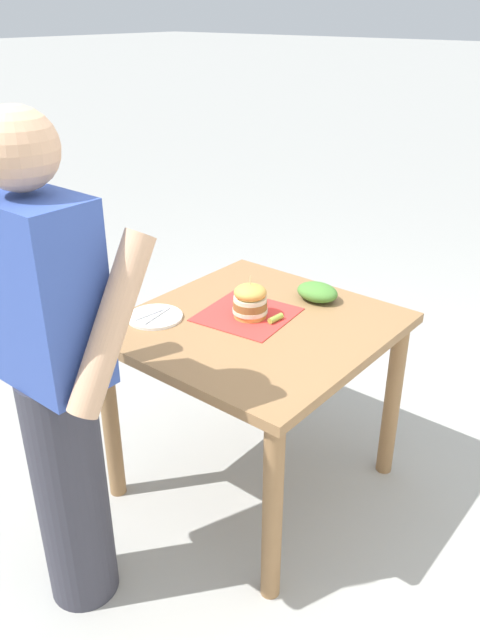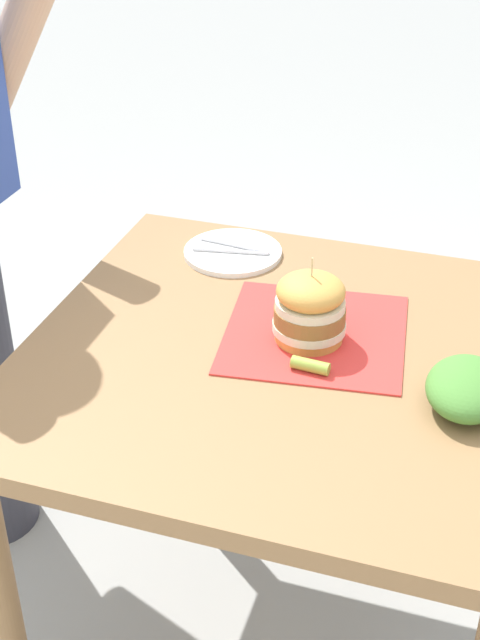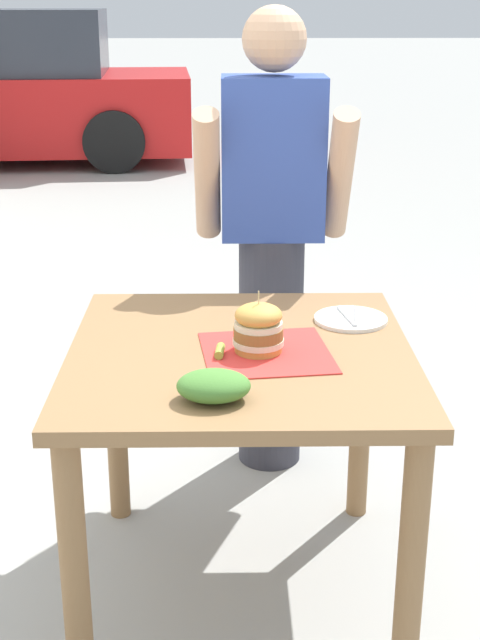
{
  "view_description": "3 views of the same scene",
  "coord_description": "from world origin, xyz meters",
  "views": [
    {
      "loc": [
        -1.33,
        1.73,
        1.9
      ],
      "look_at": [
        0.0,
        0.1,
        0.84
      ],
      "focal_mm": 35.0,
      "sensor_mm": 36.0,
      "label": 1
    },
    {
      "loc": [
        -1.35,
        -0.33,
        1.73
      ],
      "look_at": [
        0.0,
        0.1,
        0.84
      ],
      "focal_mm": 50.0,
      "sensor_mm": 36.0,
      "label": 2
    },
    {
      "loc": [
        -0.03,
        -2.29,
        1.71
      ],
      "look_at": [
        0.0,
        0.1,
        0.84
      ],
      "focal_mm": 50.0,
      "sensor_mm": 36.0,
      "label": 3
    }
  ],
  "objects": [
    {
      "name": "sandwich",
      "position": [
        0.05,
        -0.02,
        0.87
      ],
      "size": [
        0.14,
        0.14,
        0.17
      ],
      "color": "gold",
      "rests_on": "serving_paper"
    },
    {
      "name": "ground_plane",
      "position": [
        0.0,
        0.0,
        0.0
      ],
      "size": [
        80.0,
        80.0,
        0.0
      ],
      "primitive_type": "plane",
      "color": "#9E9E99"
    },
    {
      "name": "serving_paper",
      "position": [
        0.07,
        -0.03,
        0.8
      ],
      "size": [
        0.38,
        0.38,
        0.0
      ],
      "primitive_type": "cube",
      "rotation": [
        0.0,
        0.0,
        0.12
      ],
      "color": "red",
      "rests_on": "patio_table"
    },
    {
      "name": "patio_table",
      "position": [
        0.0,
        0.0,
        0.66
      ],
      "size": [
        0.95,
        0.99,
        0.79
      ],
      "color": "olive",
      "rests_on": "ground"
    },
    {
      "name": "pickle_spear",
      "position": [
        -0.06,
        -0.05,
        0.81
      ],
      "size": [
        0.03,
        0.07,
        0.02
      ],
      "primitive_type": "cylinder",
      "rotation": [
        0.0,
        1.57,
        1.49
      ],
      "color": "#8EA83D",
      "rests_on": "serving_paper"
    },
    {
      "name": "diner_across_table",
      "position": [
        0.13,
        0.84,
        0.88
      ],
      "size": [
        0.55,
        0.35,
        1.69
      ],
      "color": "#33333D",
      "rests_on": "ground"
    },
    {
      "name": "side_salad",
      "position": [
        -0.07,
        -0.33,
        0.83
      ],
      "size": [
        0.18,
        0.14,
        0.07
      ],
      "primitive_type": "ellipsoid",
      "color": "#477F33",
      "rests_on": "patio_table"
    },
    {
      "name": "side_plate_with_forks",
      "position": [
        0.34,
        0.22,
        0.8
      ],
      "size": [
        0.22,
        0.22,
        0.02
      ],
      "color": "white",
      "rests_on": "patio_table"
    }
  ]
}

